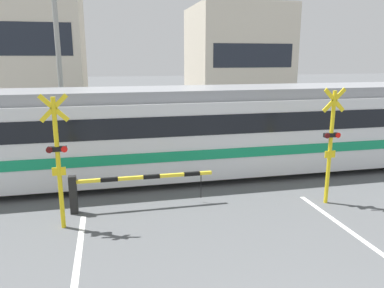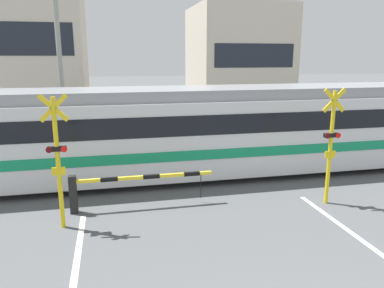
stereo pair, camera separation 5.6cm
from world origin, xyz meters
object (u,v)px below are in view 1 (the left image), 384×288
(crossing_barrier_near, at_px, (113,185))
(crossing_signal_left, at_px, (58,156))
(commuter_train, at_px, (175,130))
(crossing_barrier_far, at_px, (223,138))
(crossing_signal_right, at_px, (331,141))
(pedestrian, at_px, (145,126))

(crossing_barrier_near, height_order, crossing_signal_left, crossing_signal_left)
(commuter_train, relative_size, crossing_barrier_near, 5.06)
(commuter_train, distance_m, crossing_barrier_near, 3.51)
(crossing_signal_left, bearing_deg, crossing_barrier_far, 44.64)
(commuter_train, bearing_deg, crossing_barrier_far, 45.08)
(crossing_signal_right, height_order, pedestrian, crossing_signal_right)
(commuter_train, xyz_separation_m, crossing_barrier_far, (2.59, 2.60, -0.96))
(crossing_barrier_far, relative_size, crossing_signal_left, 1.19)
(crossing_barrier_far, bearing_deg, commuter_train, -134.92)
(commuter_train, bearing_deg, crossing_barrier_near, -131.17)
(crossing_barrier_far, height_order, pedestrian, pedestrian)
(crossing_signal_right, bearing_deg, commuter_train, 138.55)
(crossing_barrier_near, bearing_deg, pedestrian, 77.75)
(crossing_barrier_near, relative_size, crossing_signal_left, 1.19)
(crossing_barrier_near, height_order, crossing_signal_right, crossing_signal_right)
(commuter_train, relative_size, crossing_signal_left, 6.02)
(crossing_barrier_near, distance_m, crossing_signal_right, 6.24)
(pedestrian, bearing_deg, crossing_signal_right, -63.41)
(crossing_barrier_near, relative_size, pedestrian, 2.55)
(crossing_signal_left, relative_size, crossing_signal_right, 1.00)
(pedestrian, bearing_deg, commuter_train, -84.46)
(crossing_barrier_near, height_order, crossing_barrier_far, same)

